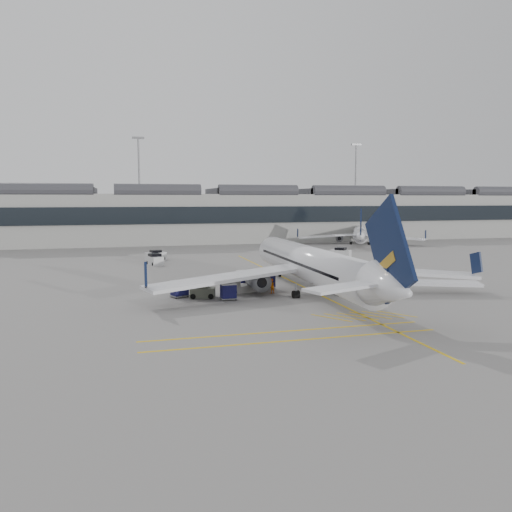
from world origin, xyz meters
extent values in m
plane|color=gray|center=(0.00, 0.00, 0.00)|extent=(220.00, 220.00, 0.00)
cube|color=#9E9E99|center=(0.00, 72.00, 5.50)|extent=(200.00, 20.00, 11.00)
cube|color=black|center=(0.00, 61.80, 6.50)|extent=(200.00, 0.50, 3.60)
cube|color=#38383D|center=(0.00, 72.00, 11.70)|extent=(200.00, 18.00, 1.40)
cylinder|color=slate|center=(-5.00, 86.00, 12.50)|extent=(0.44, 0.44, 25.00)
cube|color=slate|center=(-5.00, 86.00, 25.20)|extent=(3.00, 0.60, 0.50)
cylinder|color=slate|center=(55.00, 86.00, 12.50)|extent=(0.44, 0.44, 25.00)
cube|color=slate|center=(55.00, 86.00, 25.20)|extent=(3.00, 0.60, 0.50)
cube|color=gold|center=(10.00, 10.00, 0.01)|extent=(0.25, 60.00, 0.01)
cylinder|color=silver|center=(9.47, 4.12, 3.08)|extent=(4.20, 29.36, 3.67)
cone|color=silver|center=(9.77, 20.72, 3.08)|extent=(3.74, 3.97, 3.67)
cone|color=silver|center=(9.16, -12.87, 3.47)|extent=(3.76, 4.75, 3.67)
cube|color=silver|center=(0.17, 2.82, 2.20)|extent=(16.91, 8.21, 0.34)
cube|color=silver|center=(18.72, 2.49, 2.20)|extent=(16.84, 8.74, 0.34)
cylinder|color=slate|center=(3.82, 4.71, 1.51)|extent=(2.11, 3.55, 2.05)
cylinder|color=slate|center=(15.14, 4.51, 1.51)|extent=(2.11, 3.55, 2.05)
cube|color=#0B1633|center=(9.18, -12.28, 6.20)|extent=(0.43, 7.44, 8.18)
cylinder|color=black|center=(9.67, 15.35, 0.31)|extent=(0.28, 0.63, 0.63)
cylinder|color=black|center=(6.99, 1.73, 0.39)|extent=(0.70, 0.79, 0.78)
cylinder|color=black|center=(11.87, 1.64, 0.39)|extent=(0.70, 0.79, 0.78)
cylinder|color=silver|center=(41.32, 55.64, 2.41)|extent=(12.80, 21.87, 2.88)
cone|color=silver|center=(47.11, 67.31, 2.41)|extent=(3.94, 4.03, 2.88)
cone|color=silver|center=(35.40, 43.70, 2.72)|extent=(4.22, 4.57, 2.88)
cube|color=silver|center=(34.29, 57.84, 1.72)|extent=(13.29, 4.63, 0.27)
cube|color=silver|center=(47.33, 51.37, 1.72)|extent=(11.24, 11.08, 0.27)
cylinder|color=slate|center=(37.51, 57.96, 1.19)|extent=(2.67, 3.19, 1.61)
cylinder|color=slate|center=(45.47, 54.01, 1.19)|extent=(2.67, 3.19, 1.61)
cube|color=#0B1633|center=(35.60, 44.11, 4.87)|extent=(2.80, 5.33, 6.42)
cylinder|color=black|center=(45.24, 63.53, 0.25)|extent=(0.41, 0.53, 0.49)
cylinder|color=black|center=(38.76, 54.77, 0.31)|extent=(0.75, 0.79, 0.61)
cylinder|color=black|center=(42.19, 53.07, 0.31)|extent=(0.75, 0.79, 0.61)
cube|color=beige|center=(2.59, 6.42, 0.39)|extent=(4.50, 3.11, 0.77)
cube|color=black|center=(3.61, 6.84, 1.27)|extent=(3.91, 2.53, 1.63)
cube|color=beige|center=(1.47, 5.97, 1.16)|extent=(1.46, 1.70, 0.99)
cylinder|color=black|center=(1.45, 5.13, 0.24)|extent=(0.52, 0.37, 0.48)
cylinder|color=black|center=(0.87, 6.56, 0.24)|extent=(0.52, 0.37, 0.48)
cylinder|color=black|center=(4.31, 6.29, 0.24)|extent=(0.52, 0.37, 0.48)
cylinder|color=black|center=(3.73, 7.72, 0.24)|extent=(0.52, 0.37, 0.48)
cube|color=gray|center=(5.67, 7.46, 0.16)|extent=(1.86, 1.69, 0.11)
cube|color=#121145|center=(5.67, 7.46, 0.89)|extent=(1.72, 1.61, 1.31)
cube|color=silver|center=(5.67, 7.46, 1.57)|extent=(1.78, 1.66, 0.09)
cylinder|color=black|center=(5.23, 6.78, 0.10)|extent=(0.22, 0.15, 0.20)
cylinder|color=black|center=(4.91, 7.72, 0.10)|extent=(0.22, 0.15, 0.20)
cylinder|color=black|center=(6.43, 7.19, 0.10)|extent=(0.22, 0.15, 0.20)
cylinder|color=black|center=(6.11, 8.13, 0.10)|extent=(0.22, 0.15, 0.20)
cube|color=gray|center=(0.26, 2.71, 0.17)|extent=(1.60, 1.33, 0.11)
cube|color=#121145|center=(0.26, 2.71, 0.90)|extent=(1.46, 1.28, 1.34)
cube|color=silver|center=(0.26, 2.71, 1.60)|extent=(1.50, 1.33, 0.09)
cylinder|color=black|center=(-0.37, 2.19, 0.10)|extent=(0.20, 0.10, 0.20)
cylinder|color=black|center=(-0.40, 3.20, 0.10)|extent=(0.20, 0.10, 0.20)
cylinder|color=black|center=(0.92, 2.22, 0.10)|extent=(0.20, 0.10, 0.20)
cylinder|color=black|center=(0.89, 3.23, 0.10)|extent=(0.20, 0.10, 0.20)
cube|color=gray|center=(3.46, 8.39, 0.20)|extent=(2.11, 1.83, 0.13)
cube|color=#121145|center=(3.46, 8.39, 1.08)|extent=(1.93, 1.75, 1.60)
cube|color=silver|center=(3.46, 8.39, 1.92)|extent=(2.00, 1.82, 0.11)
cylinder|color=black|center=(2.79, 7.66, 0.12)|extent=(0.26, 0.15, 0.24)
cylinder|color=black|center=(2.59, 8.86, 0.12)|extent=(0.26, 0.15, 0.24)
cylinder|color=black|center=(4.32, 7.91, 0.12)|extent=(0.26, 0.15, 0.24)
cylinder|color=black|center=(4.12, 9.11, 0.12)|extent=(0.26, 0.15, 0.24)
cube|color=gray|center=(-4.25, 5.31, 0.17)|extent=(1.97, 1.81, 0.11)
cube|color=#121145|center=(-4.25, 5.31, 0.92)|extent=(1.82, 1.71, 1.36)
cube|color=silver|center=(-4.25, 5.31, 1.64)|extent=(1.88, 1.77, 0.09)
cylinder|color=black|center=(-4.67, 4.59, 0.10)|extent=(0.23, 0.16, 0.21)
cylinder|color=black|center=(-5.05, 5.55, 0.10)|extent=(0.23, 0.16, 0.21)
cylinder|color=black|center=(-3.45, 5.07, 0.10)|extent=(0.23, 0.16, 0.21)
cylinder|color=black|center=(-3.82, 6.03, 0.10)|extent=(0.23, 0.16, 0.21)
imported|color=#E7530C|center=(5.10, 6.21, 0.96)|extent=(0.77, 0.84, 1.92)
imported|color=orange|center=(5.35, 4.84, 0.79)|extent=(0.95, 0.88, 1.58)
cube|color=#515548|center=(-2.04, 4.34, 0.54)|extent=(2.77, 2.07, 0.99)
cube|color=#515548|center=(-2.04, 4.34, 1.14)|extent=(1.45, 1.45, 0.49)
cylinder|color=black|center=(-3.06, 3.94, 0.28)|extent=(0.60, 0.38, 0.55)
cylinder|color=black|center=(-2.73, 5.18, 0.28)|extent=(0.60, 0.38, 0.55)
cylinder|color=black|center=(-1.34, 3.49, 0.28)|extent=(0.60, 0.38, 0.55)
cylinder|color=black|center=(-1.01, 4.73, 0.28)|extent=(0.60, 0.38, 0.55)
cone|color=#F24C0A|center=(13.16, 23.18, 0.25)|extent=(0.36, 0.36, 0.50)
cone|color=#F24C0A|center=(13.61, 7.03, 0.28)|extent=(0.41, 0.41, 0.57)
cube|color=silver|center=(-4.46, 37.51, 0.62)|extent=(3.52, 2.38, 1.25)
cube|color=black|center=(-4.46, 37.51, 1.38)|extent=(1.94, 1.88, 0.54)
cylinder|color=black|center=(-5.31, 36.55, 0.27)|extent=(0.57, 0.33, 0.54)
cylinder|color=black|center=(-5.67, 37.92, 0.27)|extent=(0.57, 0.33, 0.54)
cylinder|color=black|center=(-3.24, 37.10, 0.27)|extent=(0.57, 0.33, 0.54)
cylinder|color=black|center=(-3.61, 38.48, 0.27)|extent=(0.57, 0.33, 0.54)
cube|color=silver|center=(-4.99, 31.53, 0.65)|extent=(2.60, 3.68, 1.30)
cube|color=black|center=(-4.99, 31.53, 1.44)|extent=(2.01, 2.07, 0.56)
cylinder|color=black|center=(-3.95, 30.69, 0.28)|extent=(0.36, 0.59, 0.56)
cylinder|color=black|center=(-5.36, 30.24, 0.28)|extent=(0.36, 0.59, 0.56)
cylinder|color=black|center=(-4.62, 32.81, 0.28)|extent=(0.36, 0.59, 0.56)
cylinder|color=black|center=(-6.03, 32.36, 0.28)|extent=(0.36, 0.59, 0.56)
cube|color=silver|center=(26.19, 32.83, 0.65)|extent=(3.63, 3.49, 1.31)
cube|color=black|center=(26.19, 32.83, 1.45)|extent=(2.31, 2.31, 0.56)
cylinder|color=black|center=(24.85, 33.02, 0.28)|extent=(0.56, 0.53, 0.56)
cylinder|color=black|center=(25.85, 34.14, 0.28)|extent=(0.56, 0.53, 0.56)
cylinder|color=black|center=(26.53, 31.53, 0.28)|extent=(0.56, 0.53, 0.56)
cylinder|color=black|center=(27.52, 32.65, 0.28)|extent=(0.56, 0.53, 0.56)
camera|label=1|loc=(-9.78, -44.84, 9.92)|focal=35.00mm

